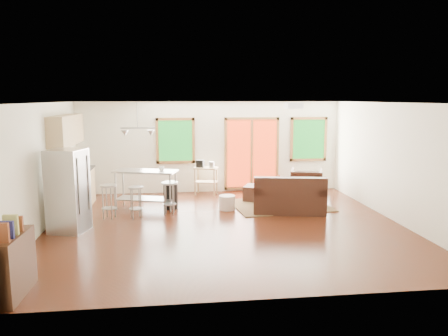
{
  "coord_description": "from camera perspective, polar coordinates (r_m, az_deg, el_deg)",
  "views": [
    {
      "loc": [
        -1.14,
        -8.94,
        2.69
      ],
      "look_at": [
        0.0,
        0.3,
        1.2
      ],
      "focal_mm": 35.0,
      "sensor_mm": 36.0,
      "label": 1
    }
  ],
  "objects": [
    {
      "name": "left_wall",
      "position": [
        9.42,
        -23.09,
        -0.13
      ],
      "size": [
        0.02,
        7.0,
        2.6
      ],
      "primitive_type": "cube",
      "color": "white",
      "rests_on": "ground"
    },
    {
      "name": "island",
      "position": [
        10.83,
        -10.19,
        -1.87
      ],
      "size": [
        1.62,
        1.01,
        0.96
      ],
      "rotation": [
        0.0,
        0.0,
        -0.29
      ],
      "color": "#B7BABC",
      "rests_on": "floor"
    },
    {
      "name": "vase",
      "position": [
        11.33,
        7.21,
        -2.0
      ],
      "size": [
        0.21,
        0.22,
        0.34
      ],
      "rotation": [
        0.0,
        0.0,
        -0.08
      ],
      "color": "silver",
      "rests_on": "coffee_table"
    },
    {
      "name": "window_right",
      "position": [
        13.1,
        11.0,
        3.72
      ],
      "size": [
        1.1,
        0.05,
        1.3
      ],
      "color": "#135218",
      "rests_on": "back_wall"
    },
    {
      "name": "french_doors",
      "position": [
        12.72,
        3.63,
        1.9
      ],
      "size": [
        1.6,
        0.05,
        2.1
      ],
      "color": "#A9290E",
      "rests_on": "back_wall"
    },
    {
      "name": "kitchen_cart",
      "position": [
        12.25,
        -2.46,
        -0.41
      ],
      "size": [
        0.74,
        0.59,
        0.98
      ],
      "rotation": [
        0.0,
        0.0,
        -0.32
      ],
      "color": "tan",
      "rests_on": "floor"
    },
    {
      "name": "right_wall",
      "position": [
        10.29,
        21.49,
        0.69
      ],
      "size": [
        0.02,
        7.0,
        2.6
      ],
      "primitive_type": "cube",
      "color": "white",
      "rests_on": "ground"
    },
    {
      "name": "refrigerator",
      "position": [
        9.37,
        -19.67,
        -2.81
      ],
      "size": [
        0.83,
        0.82,
        1.69
      ],
      "rotation": [
        0.0,
        0.0,
        -0.29
      ],
      "color": "#B7BABC",
      "rests_on": "floor"
    },
    {
      "name": "trash_can",
      "position": [
        10.83,
        -6.99,
        -3.52
      ],
      "size": [
        0.46,
        0.46,
        0.67
      ],
      "rotation": [
        0.0,
        0.0,
        -0.33
      ],
      "color": "black",
      "rests_on": "floor"
    },
    {
      "name": "cup",
      "position": [
        10.68,
        -8.16,
        -0.01
      ],
      "size": [
        0.13,
        0.11,
        0.13
      ],
      "primitive_type": "imported",
      "rotation": [
        0.0,
        0.0,
        0.0
      ],
      "color": "white",
      "rests_on": "island"
    },
    {
      "name": "rug",
      "position": [
        11.17,
        7.33,
        -4.85
      ],
      "size": [
        2.51,
        2.03,
        0.02
      ],
      "primitive_type": "cube",
      "rotation": [
        0.0,
        0.0,
        0.11
      ],
      "color": "#476239",
      "rests_on": "floor"
    },
    {
      "name": "ceiling",
      "position": [
        9.01,
        0.24,
        8.58
      ],
      "size": [
        7.5,
        7.0,
        0.02
      ],
      "primitive_type": "cube",
      "color": "white",
      "rests_on": "ground"
    },
    {
      "name": "cabinets",
      "position": [
        11.04,
        -19.2,
        -0.6
      ],
      "size": [
        0.64,
        2.24,
        2.3
      ],
      "color": "tan",
      "rests_on": "floor"
    },
    {
      "name": "floor",
      "position": [
        9.41,
        0.22,
        -7.58
      ],
      "size": [
        7.5,
        7.0,
        0.02
      ],
      "primitive_type": "cube",
      "color": "black",
      "rests_on": "ground"
    },
    {
      "name": "window_left",
      "position": [
        12.46,
        -6.36,
        3.56
      ],
      "size": [
        1.1,
        0.05,
        1.3
      ],
      "color": "#135218",
      "rests_on": "back_wall"
    },
    {
      "name": "armchair",
      "position": [
        12.22,
        10.71,
        -1.72
      ],
      "size": [
        1.04,
        1.01,
        0.86
      ],
      "primitive_type": "imported",
      "rotation": [
        0.0,
        0.0,
        2.82
      ],
      "color": "black",
      "rests_on": "floor"
    },
    {
      "name": "ottoman",
      "position": [
        11.62,
        4.26,
        -3.29
      ],
      "size": [
        0.8,
        0.8,
        0.4
      ],
      "primitive_type": "cube",
      "rotation": [
        0.0,
        0.0,
        -0.42
      ],
      "color": "black",
      "rests_on": "floor"
    },
    {
      "name": "ceiling_flush",
      "position": [
        9.93,
        9.08,
        8.06
      ],
      "size": [
        0.35,
        0.35,
        0.12
      ],
      "primitive_type": "cube",
      "color": "white",
      "rests_on": "ceiling"
    },
    {
      "name": "book",
      "position": [
        11.41,
        8.55,
        -1.93
      ],
      "size": [
        0.19,
        0.08,
        0.26
      ],
      "primitive_type": "imported",
      "rotation": [
        0.0,
        0.0,
        -0.33
      ],
      "color": "brown",
      "rests_on": "coffee_table"
    },
    {
      "name": "pouf",
      "position": [
        10.68,
        0.41,
        -4.53
      ],
      "size": [
        0.45,
        0.45,
        0.35
      ],
      "primitive_type": "cylinder",
      "rotation": [
        0.0,
        0.0,
        0.13
      ],
      "color": "beige",
      "rests_on": "floor"
    },
    {
      "name": "loveseat",
      "position": [
        10.55,
        8.47,
        -3.81
      ],
      "size": [
        1.82,
        1.25,
        0.89
      ],
      "rotation": [
        0.0,
        0.0,
        -0.19
      ],
      "color": "black",
      "rests_on": "floor"
    },
    {
      "name": "back_wall",
      "position": [
        12.58,
        -1.79,
        2.75
      ],
      "size": [
        7.5,
        0.02,
        2.6
      ],
      "primitive_type": "cube",
      "color": "white",
      "rests_on": "ground"
    },
    {
      "name": "pendant_light",
      "position": [
        10.5,
        -11.2,
        4.59
      ],
      "size": [
        0.8,
        0.18,
        0.79
      ],
      "color": "gray",
      "rests_on": "ceiling"
    },
    {
      "name": "bar_stool_c",
      "position": [
        10.29,
        -7.18,
        -2.92
      ],
      "size": [
        0.4,
        0.4,
        0.75
      ],
      "rotation": [
        0.0,
        0.0,
        -0.14
      ],
      "color": "#B7BABC",
      "rests_on": "floor"
    },
    {
      "name": "coffee_table",
      "position": [
        11.54,
        8.59,
        -2.68
      ],
      "size": [
        1.18,
        0.93,
        0.41
      ],
      "rotation": [
        0.0,
        0.0,
        -0.34
      ],
      "color": "#321C0F",
      "rests_on": "floor"
    },
    {
      "name": "bar_stool_a",
      "position": [
        10.16,
        -14.84,
        -3.22
      ],
      "size": [
        0.45,
        0.45,
        0.78
      ],
      "rotation": [
        0.0,
        0.0,
        -0.28
      ],
      "color": "#B7BABC",
      "rests_on": "floor"
    },
    {
      "name": "front_wall",
      "position": [
        5.72,
        4.68,
        -5.02
      ],
      "size": [
        7.5,
        0.02,
        2.6
      ],
      "primitive_type": "cube",
      "color": "white",
      "rests_on": "ground"
    },
    {
      "name": "bar_stool_b",
      "position": [
        10.04,
        -11.46,
        -3.45
      ],
      "size": [
        0.42,
        0.42,
        0.73
      ],
      "rotation": [
        0.0,
        0.0,
        0.26
      ],
      "color": "#B7BABC",
      "rests_on": "floor"
    },
    {
      "name": "bookshelf",
      "position": [
        6.76,
        -26.18,
        -11.23
      ],
      "size": [
        0.41,
        0.99,
        1.15
      ],
      "rotation": [
        0.0,
        0.0,
        -0.03
      ],
      "color": "#321C0F",
      "rests_on": "floor"
    }
  ]
}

